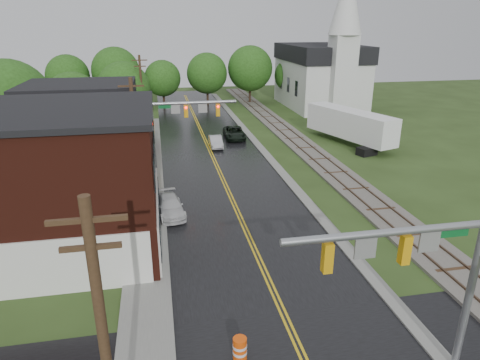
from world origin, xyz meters
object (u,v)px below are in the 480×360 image
object	(u,v)px
brick_building	(28,183)
traffic_signal_near	(423,261)
tree_left_b	(11,105)
pickup_white	(170,206)
church	(323,70)
traffic_signal_far	(177,118)
construction_barrel	(240,349)
tree_left_e	(125,89)
utility_pole_c	(142,92)
sedan_silver	(216,142)
utility_pole_a	(105,350)
utility_pole_b	(135,137)
suv_dark	(234,133)
semi_trailer	(350,124)
tree_left_c	(75,101)

from	to	relation	value
brick_building	traffic_signal_near	distance (m)	20.60
tree_left_b	pickup_white	xyz separation A→B (m)	(13.18, -13.59, -5.11)
church	traffic_signal_far	xyz separation A→B (m)	(-23.47, -26.74, -0.86)
traffic_signal_near	construction_barrel	bearing A→B (deg)	161.49
traffic_signal_near	tree_left_e	bearing A→B (deg)	105.68
utility_pole_c	sedan_silver	bearing A→B (deg)	-50.81
traffic_signal_near	pickup_white	xyz separation A→B (m)	(-8.14, 16.31, -4.36)
brick_building	tree_left_e	size ratio (longest dim) A/B	1.75
utility_pole_a	tree_left_b	size ratio (longest dim) A/B	0.93
utility_pole_b	tree_left_e	world-z (taller)	utility_pole_b
brick_building	sedan_silver	distance (m)	24.01
traffic_signal_far	utility_pole_c	distance (m)	17.33
construction_barrel	suv_dark	bearing A→B (deg)	80.14
tree_left_b	church	bearing A→B (deg)	29.99
church	semi_trailer	size ratio (longest dim) A/B	1.69
utility_pole_a	tree_left_c	xyz separation A→B (m)	(-7.05, 39.90, -0.21)
utility_pole_c	suv_dark	size ratio (longest dim) A/B	1.87
traffic_signal_near	tree_left_e	world-z (taller)	tree_left_e
construction_barrel	sedan_silver	bearing A→B (deg)	83.86
traffic_signal_far	utility_pole_a	world-z (taller)	utility_pole_a
traffic_signal_far	tree_left_e	bearing A→B (deg)	105.89
church	traffic_signal_near	world-z (taller)	church
utility_pole_c	tree_left_b	world-z (taller)	tree_left_b
church	tree_left_c	size ratio (longest dim) A/B	2.61
sedan_silver	traffic_signal_far	bearing A→B (deg)	-117.78
utility_pole_b	tree_left_c	distance (m)	19.24
tree_left_b	tree_left_c	size ratio (longest dim) A/B	1.27
tree_left_e	semi_trailer	bearing A→B (deg)	-27.79
church	semi_trailer	world-z (taller)	church
utility_pole_c	tree_left_c	size ratio (longest dim) A/B	1.18
church	traffic_signal_far	bearing A→B (deg)	-131.27
traffic_signal_far	suv_dark	distance (m)	13.50
brick_building	pickup_white	bearing A→B (deg)	22.95
utility_pole_b	sedan_silver	bearing A→B (deg)	59.06
pickup_white	construction_barrel	size ratio (longest dim) A/B	4.23
utility_pole_a	construction_barrel	size ratio (longest dim) A/B	9.09
traffic_signal_far	utility_pole_c	xyz separation A→B (m)	(-3.33, 17.00, -0.25)
utility_pole_b	utility_pole_c	size ratio (longest dim) A/B	1.00
utility_pole_c	construction_barrel	bearing A→B (deg)	-83.86
traffic_signal_near	tree_left_b	bearing A→B (deg)	125.49
utility_pole_c	tree_left_e	bearing A→B (deg)	137.16
tree_left_b	sedan_silver	size ratio (longest dim) A/B	2.66
utility_pole_b	tree_left_c	size ratio (longest dim) A/B	1.18
church	tree_left_c	distance (m)	36.59
utility_pole_a	pickup_white	size ratio (longest dim) A/B	2.15
utility_pole_b	semi_trailer	bearing A→B (deg)	26.74
tree_left_e	pickup_white	size ratio (longest dim) A/B	1.95
traffic_signal_near	utility_pole_c	size ratio (longest dim) A/B	0.82
brick_building	traffic_signal_near	xyz separation A→B (m)	(15.96, -13.00, 0.82)
sedan_silver	semi_trailer	distance (m)	14.70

